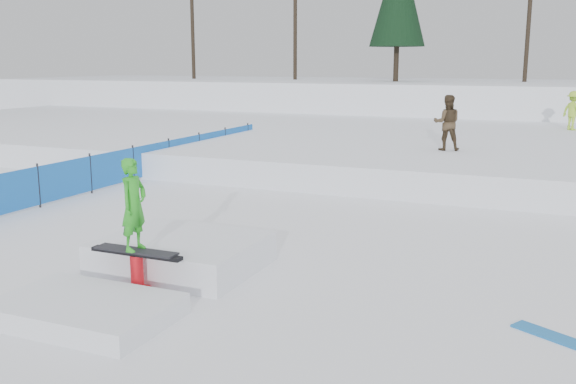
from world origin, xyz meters
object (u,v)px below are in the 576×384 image
at_px(walker_olive, 447,123).
at_px(safety_fence, 133,163).
at_px(jib_rail_feature, 159,263).
at_px(walker_ygreen, 573,111).

bearing_deg(walker_olive, safety_fence, 15.09).
relative_size(walker_olive, jib_rail_feature, 0.39).
height_order(walker_ygreen, jib_rail_feature, walker_ygreen).
xyz_separation_m(walker_olive, jib_rail_feature, (-2.57, -11.97, -1.36)).
relative_size(safety_fence, jib_rail_feature, 3.64).
height_order(safety_fence, walker_ygreen, walker_ygreen).
relative_size(safety_fence, walker_olive, 9.25).
bearing_deg(safety_fence, walker_ygreen, 47.06).
relative_size(walker_ygreen, jib_rail_feature, 0.36).
bearing_deg(walker_ygreen, jib_rail_feature, 115.11).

